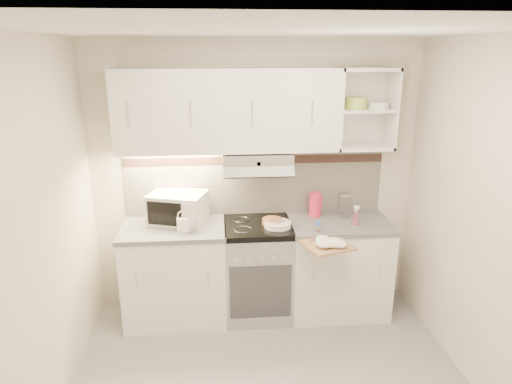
% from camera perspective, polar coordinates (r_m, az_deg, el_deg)
% --- Properties ---
extents(room_shell, '(3.04, 2.84, 2.52)m').
position_cam_1_polar(room_shell, '(3.18, 1.46, 3.36)').
color(room_shell, beige).
rests_on(room_shell, ground).
extents(base_cabinet_left, '(0.90, 0.60, 0.86)m').
position_cam_1_polar(base_cabinet_left, '(4.29, -9.97, -10.14)').
color(base_cabinet_left, white).
rests_on(base_cabinet_left, ground).
extents(worktop_left, '(0.92, 0.62, 0.04)m').
position_cam_1_polar(worktop_left, '(4.11, -10.30, -4.56)').
color(worktop_left, slate).
rests_on(worktop_left, base_cabinet_left).
extents(base_cabinet_right, '(0.90, 0.60, 0.86)m').
position_cam_1_polar(base_cabinet_right, '(4.41, 10.08, -9.35)').
color(base_cabinet_right, white).
rests_on(base_cabinet_right, ground).
extents(worktop_right, '(0.92, 0.62, 0.04)m').
position_cam_1_polar(worktop_right, '(4.23, 10.40, -3.90)').
color(worktop_right, slate).
rests_on(worktop_right, base_cabinet_right).
extents(electric_range, '(0.60, 0.60, 0.90)m').
position_cam_1_polar(electric_range, '(4.28, 0.21, -9.64)').
color(electric_range, '#B7B7BC').
rests_on(electric_range, ground).
extents(microwave, '(0.57, 0.49, 0.27)m').
position_cam_1_polar(microwave, '(4.16, -9.73, -1.95)').
color(microwave, silver).
rests_on(microwave, worktop_left).
extents(watering_can, '(0.22, 0.11, 0.18)m').
position_cam_1_polar(watering_can, '(3.98, -8.98, -3.90)').
color(watering_can, white).
rests_on(watering_can, worktop_left).
extents(plate_stack, '(0.24, 0.24, 0.05)m').
position_cam_1_polar(plate_stack, '(4.03, 2.73, -4.07)').
color(plate_stack, white).
rests_on(plate_stack, electric_range).
extents(bread_loaf, '(0.18, 0.18, 0.05)m').
position_cam_1_polar(bread_loaf, '(4.10, 2.05, -3.67)').
color(bread_loaf, '#B27B4D').
rests_on(bread_loaf, electric_range).
extents(pink_pitcher, '(0.12, 0.11, 0.22)m').
position_cam_1_polar(pink_pitcher, '(4.29, 7.41, -1.54)').
color(pink_pitcher, '#E3294C').
rests_on(pink_pitcher, worktop_right).
extents(glass_jar, '(0.12, 0.12, 0.23)m').
position_cam_1_polar(glass_jar, '(4.31, 10.94, -1.60)').
color(glass_jar, silver).
rests_on(glass_jar, worktop_right).
extents(spice_jar, '(0.06, 0.06, 0.08)m').
position_cam_1_polar(spice_jar, '(3.95, 7.65, -4.36)').
color(spice_jar, silver).
rests_on(spice_jar, worktop_right).
extents(spray_bottle, '(0.07, 0.07, 0.19)m').
position_cam_1_polar(spray_bottle, '(4.15, 12.36, -3.03)').
color(spray_bottle, pink).
rests_on(spray_bottle, worktop_right).
extents(cutting_board, '(0.45, 0.42, 0.02)m').
position_cam_1_polar(cutting_board, '(3.79, 8.92, -6.58)').
color(cutting_board, tan).
rests_on(cutting_board, base_cabinet_right).
extents(dish_towel, '(0.31, 0.27, 0.07)m').
position_cam_1_polar(dish_towel, '(3.74, 9.43, -6.17)').
color(dish_towel, silver).
rests_on(dish_towel, cutting_board).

